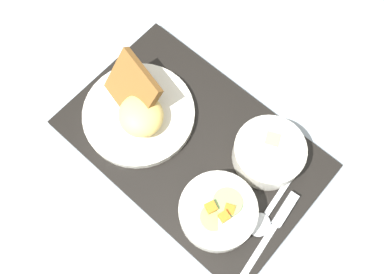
{
  "coord_description": "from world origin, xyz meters",
  "views": [
    {
      "loc": [
        -0.14,
        0.2,
        0.69
      ],
      "look_at": [
        0.0,
        0.0,
        0.04
      ],
      "focal_mm": 38.0,
      "sensor_mm": 36.0,
      "label": 1
    }
  ],
  "objects_px": {
    "plate_main": "(138,111)",
    "spoon": "(268,212)",
    "bowl_soup": "(269,152)",
    "knife": "(279,219)",
    "bowl_salad": "(218,211)"
  },
  "relations": [
    {
      "from": "bowl_soup",
      "to": "knife",
      "type": "height_order",
      "value": "bowl_soup"
    },
    {
      "from": "bowl_salad",
      "to": "spoon",
      "type": "distance_m",
      "value": 0.09
    },
    {
      "from": "bowl_soup",
      "to": "plate_main",
      "type": "distance_m",
      "value": 0.24
    },
    {
      "from": "bowl_salad",
      "to": "knife",
      "type": "bearing_deg",
      "value": -151.49
    },
    {
      "from": "bowl_salad",
      "to": "bowl_soup",
      "type": "xyz_separation_m",
      "value": [
        -0.02,
        -0.13,
        0.0
      ]
    },
    {
      "from": "bowl_soup",
      "to": "knife",
      "type": "relative_size",
      "value": 0.64
    },
    {
      "from": "bowl_salad",
      "to": "plate_main",
      "type": "height_order",
      "value": "plate_main"
    },
    {
      "from": "bowl_salad",
      "to": "plate_main",
      "type": "distance_m",
      "value": 0.22
    },
    {
      "from": "plate_main",
      "to": "spoon",
      "type": "bearing_deg",
      "value": 175.24
    },
    {
      "from": "plate_main",
      "to": "knife",
      "type": "height_order",
      "value": "plate_main"
    },
    {
      "from": "spoon",
      "to": "knife",
      "type": "bearing_deg",
      "value": 89.44
    },
    {
      "from": "plate_main",
      "to": "spoon",
      "type": "distance_m",
      "value": 0.28
    },
    {
      "from": "bowl_salad",
      "to": "spoon",
      "type": "height_order",
      "value": "bowl_salad"
    },
    {
      "from": "bowl_soup",
      "to": "spoon",
      "type": "relative_size",
      "value": 0.79
    },
    {
      "from": "bowl_soup",
      "to": "plate_main",
      "type": "height_order",
      "value": "plate_main"
    }
  ]
}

